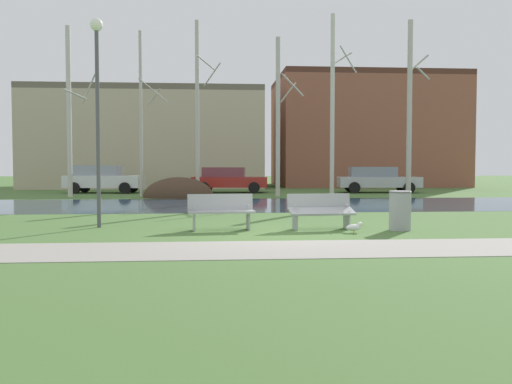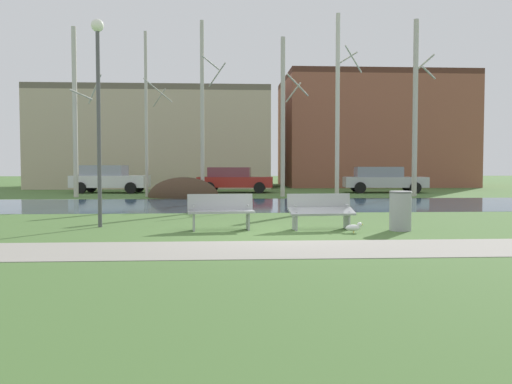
% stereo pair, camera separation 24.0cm
% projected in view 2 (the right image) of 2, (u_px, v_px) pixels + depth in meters
% --- Properties ---
extents(ground_plane, '(120.00, 120.00, 0.00)m').
position_uv_depth(ground_plane, '(252.00, 204.00, 22.43)').
color(ground_plane, '#476B33').
extents(paved_path_strip, '(60.00, 2.21, 0.01)m').
position_uv_depth(paved_path_strip, '(286.00, 249.00, 10.20)').
color(paved_path_strip, gray).
rests_on(paved_path_strip, ground).
extents(river_band, '(80.00, 7.76, 0.01)m').
position_uv_depth(river_band, '(252.00, 204.00, 21.92)').
color(river_band, '#2D475B').
rests_on(river_band, ground).
extents(soil_mound, '(3.49, 2.83, 1.98)m').
position_uv_depth(soil_mound, '(184.00, 197.00, 27.05)').
color(soil_mound, '#423021').
rests_on(soil_mound, ground).
extents(bench_left, '(1.64, 0.70, 0.87)m').
position_uv_depth(bench_left, '(221.00, 211.00, 13.23)').
color(bench_left, '#9EA0A3').
rests_on(bench_left, ground).
extents(bench_right, '(1.64, 0.70, 0.87)m').
position_uv_depth(bench_right, '(321.00, 210.00, 13.38)').
color(bench_right, '#9EA0A3').
rests_on(bench_right, ground).
extents(trash_bin, '(0.55, 0.55, 0.95)m').
position_uv_depth(trash_bin, '(400.00, 210.00, 13.13)').
color(trash_bin, '#999B9E').
rests_on(trash_bin, ground).
extents(seagull, '(0.42, 0.16, 0.25)m').
position_uv_depth(seagull, '(354.00, 227.00, 12.67)').
color(seagull, white).
rests_on(seagull, ground).
extents(streetlamp, '(0.32, 0.32, 5.23)m').
position_uv_depth(streetlamp, '(98.00, 88.00, 13.74)').
color(streetlamp, '#4C4C51').
rests_on(streetlamp, ground).
extents(birch_far_left, '(1.47, 2.19, 8.40)m').
position_uv_depth(birch_far_left, '(76.00, 111.00, 27.04)').
color(birch_far_left, beige).
rests_on(birch_far_left, ground).
extents(birch_left, '(1.42, 2.31, 8.27)m').
position_uv_depth(birch_left, '(147.00, 113.00, 27.42)').
color(birch_left, '#BCB7A8').
rests_on(birch_left, ground).
extents(birch_center_left, '(1.29, 2.02, 8.73)m').
position_uv_depth(birch_center_left, '(203.00, 108.00, 27.18)').
color(birch_center_left, '#BCB7A8').
rests_on(birch_center_left, ground).
extents(birch_center, '(1.41, 2.18, 7.98)m').
position_uv_depth(birch_center, '(283.00, 116.00, 27.43)').
color(birch_center, '#BCB7A8').
rests_on(birch_center, ground).
extents(birch_center_right, '(1.32, 2.17, 9.16)m').
position_uv_depth(birch_center_right, '(338.00, 104.00, 27.44)').
color(birch_center_right, beige).
rests_on(birch_center_right, ground).
extents(birch_right, '(1.15, 1.95, 8.91)m').
position_uv_depth(birch_right, '(416.00, 107.00, 27.64)').
color(birch_right, '#BCB7A8').
rests_on(birch_right, ground).
extents(parked_van_nearest_white, '(4.44, 2.28, 1.58)m').
position_uv_depth(parked_van_nearest_white, '(109.00, 179.00, 31.28)').
color(parked_van_nearest_white, silver).
rests_on(parked_van_nearest_white, ground).
extents(parked_sedan_second_red, '(4.46, 2.36, 1.47)m').
position_uv_depth(parked_sedan_second_red, '(234.00, 179.00, 31.64)').
color(parked_sedan_second_red, maroon).
rests_on(parked_sedan_second_red, ground).
extents(parked_hatch_third_silver, '(4.80, 2.38, 1.49)m').
position_uv_depth(parked_hatch_third_silver, '(383.00, 179.00, 31.48)').
color(parked_hatch_third_silver, '#B2B5BC').
rests_on(parked_hatch_third_silver, ground).
extents(building_beige_block, '(16.22, 9.21, 6.93)m').
position_uv_depth(building_beige_block, '(156.00, 140.00, 40.23)').
color(building_beige_block, '#BCAD8E').
rests_on(building_beige_block, ground).
extents(building_brick_low, '(13.51, 9.57, 8.36)m').
position_uv_depth(building_brick_low, '(370.00, 132.00, 42.59)').
color(building_brick_low, brown).
rests_on(building_brick_low, ground).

